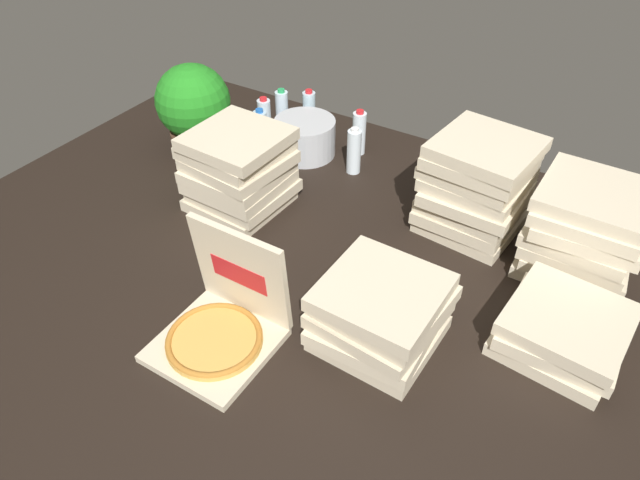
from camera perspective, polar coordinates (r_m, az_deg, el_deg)
The scene contains 16 objects.
ground_plane at distance 2.10m, azimuth -0.53°, elevation -4.99°, with size 3.20×2.40×0.02m, color black.
open_pizza_box at distance 1.90m, azimuth -9.63°, elevation -8.00°, with size 0.36×0.37×0.38m.
pizza_stack_center_near at distance 2.33m, azimuth 15.21°, elevation 5.20°, with size 0.41×0.40×0.40m.
pizza_stack_left_near at distance 2.41m, azimuth -8.00°, elevation 6.81°, with size 0.40×0.39×0.35m.
pizza_stack_center_far at distance 2.27m, azimuth 24.58°, elevation 0.78°, with size 0.39×0.39×0.35m.
pizza_stack_right_mid at distance 1.85m, azimuth 5.98°, elevation -7.17°, with size 0.39×0.40×0.25m.
pizza_stack_right_near at distance 2.02m, azimuth 22.89°, elevation -8.20°, with size 0.40×0.39×0.15m.
ice_bucket at distance 2.79m, azimuth -1.50°, elevation 10.11°, with size 0.29×0.29×0.17m, color #B7BABF.
water_bottle_0 at distance 2.98m, azimuth -1.08°, elevation 12.55°, with size 0.06×0.06×0.22m.
water_bottle_1 at distance 2.99m, azimuth -3.77°, elevation 12.59°, with size 0.06×0.06×0.22m.
water_bottle_2 at distance 2.81m, azimuth -5.86°, elevation 10.59°, with size 0.06×0.06×0.22m.
water_bottle_3 at distance 2.79m, azimuth 3.87°, elevation 10.51°, with size 0.06×0.06×0.22m.
water_bottle_4 at distance 2.65m, azimuth 3.37°, elevation 8.74°, with size 0.06×0.06×0.22m.
water_bottle_5 at distance 2.92m, azimuth -5.49°, elevation 11.74°, with size 0.06×0.06×0.22m.
water_bottle_6 at distance 2.59m, azimuth -3.36°, elevation 7.91°, with size 0.06×0.06×0.22m.
potted_plant at distance 2.79m, azimuth -12.33°, elevation 12.59°, with size 0.34×0.34×0.44m.
Camera 1 is at (0.80, -1.26, 1.47)m, focal length 32.41 mm.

